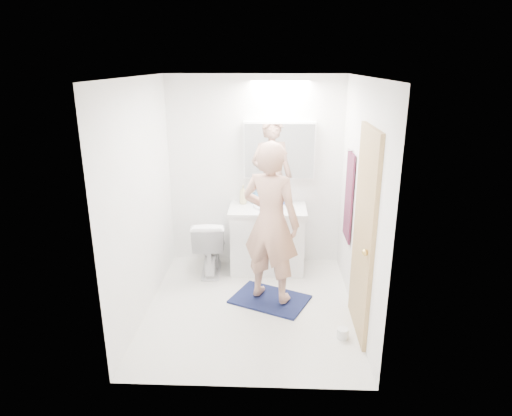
{
  "coord_description": "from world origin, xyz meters",
  "views": [
    {
      "loc": [
        0.23,
        -4.23,
        2.53
      ],
      "look_at": [
        0.05,
        0.25,
        1.05
      ],
      "focal_mm": 31.14,
      "sensor_mm": 36.0,
      "label": 1
    }
  ],
  "objects_px": {
    "medicine_cabinet": "(279,150)",
    "soap_bottle_a": "(243,194)",
    "toilet": "(210,245)",
    "person": "(271,223)",
    "toilet_paper_roll": "(343,333)",
    "soap_bottle_b": "(256,196)",
    "toothbrush_cup": "(284,201)",
    "vanity_cabinet": "(267,240)"
  },
  "relations": [
    {
      "from": "toilet",
      "to": "soap_bottle_a",
      "type": "height_order",
      "value": "soap_bottle_a"
    },
    {
      "from": "person",
      "to": "soap_bottle_b",
      "type": "bearing_deg",
      "value": -54.15
    },
    {
      "from": "soap_bottle_a",
      "to": "toothbrush_cup",
      "type": "xyz_separation_m",
      "value": [
        0.52,
        0.01,
        -0.08
      ]
    },
    {
      "from": "person",
      "to": "toilet",
      "type": "bearing_deg",
      "value": -18.14
    },
    {
      "from": "soap_bottle_b",
      "to": "toothbrush_cup",
      "type": "bearing_deg",
      "value": -3.19
    },
    {
      "from": "toilet_paper_roll",
      "to": "person",
      "type": "bearing_deg",
      "value": 135.84
    },
    {
      "from": "medicine_cabinet",
      "to": "soap_bottle_a",
      "type": "height_order",
      "value": "medicine_cabinet"
    },
    {
      "from": "vanity_cabinet",
      "to": "soap_bottle_a",
      "type": "distance_m",
      "value": 0.65
    },
    {
      "from": "toilet_paper_roll",
      "to": "toothbrush_cup",
      "type": "bearing_deg",
      "value": 108.17
    },
    {
      "from": "medicine_cabinet",
      "to": "soap_bottle_a",
      "type": "relative_size",
      "value": 3.61
    },
    {
      "from": "vanity_cabinet",
      "to": "person",
      "type": "bearing_deg",
      "value": -86.98
    },
    {
      "from": "medicine_cabinet",
      "to": "toilet",
      "type": "bearing_deg",
      "value": -159.08
    },
    {
      "from": "toilet",
      "to": "toilet_paper_roll",
      "type": "relative_size",
      "value": 6.46
    },
    {
      "from": "vanity_cabinet",
      "to": "soap_bottle_b",
      "type": "relative_size",
      "value": 4.76
    },
    {
      "from": "soap_bottle_a",
      "to": "toilet_paper_roll",
      "type": "xyz_separation_m",
      "value": [
        1.06,
        -1.65,
        -0.89
      ]
    },
    {
      "from": "person",
      "to": "toothbrush_cup",
      "type": "xyz_separation_m",
      "value": [
        0.16,
        0.98,
        -0.06
      ]
    },
    {
      "from": "medicine_cabinet",
      "to": "toilet_paper_roll",
      "type": "bearing_deg",
      "value": -70.23
    },
    {
      "from": "toilet",
      "to": "toothbrush_cup",
      "type": "xyz_separation_m",
      "value": [
        0.92,
        0.28,
        0.51
      ]
    },
    {
      "from": "toilet_paper_roll",
      "to": "soap_bottle_a",
      "type": "bearing_deg",
      "value": 122.76
    },
    {
      "from": "medicine_cabinet",
      "to": "toilet_paper_roll",
      "type": "height_order",
      "value": "medicine_cabinet"
    },
    {
      "from": "soap_bottle_a",
      "to": "soap_bottle_b",
      "type": "xyz_separation_m",
      "value": [
        0.16,
        0.03,
        -0.03
      ]
    },
    {
      "from": "soap_bottle_a",
      "to": "soap_bottle_b",
      "type": "relative_size",
      "value": 1.29
    },
    {
      "from": "person",
      "to": "soap_bottle_a",
      "type": "distance_m",
      "value": 1.03
    },
    {
      "from": "toilet",
      "to": "soap_bottle_b",
      "type": "height_order",
      "value": "soap_bottle_b"
    },
    {
      "from": "toilet",
      "to": "toothbrush_cup",
      "type": "distance_m",
      "value": 1.09
    },
    {
      "from": "person",
      "to": "toothbrush_cup",
      "type": "relative_size",
      "value": 19.75
    },
    {
      "from": "soap_bottle_b",
      "to": "toothbrush_cup",
      "type": "relative_size",
      "value": 2.14
    },
    {
      "from": "toothbrush_cup",
      "to": "soap_bottle_a",
      "type": "bearing_deg",
      "value": -178.89
    },
    {
      "from": "toothbrush_cup",
      "to": "toilet_paper_roll",
      "type": "xyz_separation_m",
      "value": [
        0.55,
        -1.66,
        -0.81
      ]
    },
    {
      "from": "toilet_paper_roll",
      "to": "medicine_cabinet",
      "type": "bearing_deg",
      "value": 109.77
    },
    {
      "from": "person",
      "to": "toilet_paper_roll",
      "type": "xyz_separation_m",
      "value": [
        0.71,
        -0.69,
        -0.87
      ]
    },
    {
      "from": "vanity_cabinet",
      "to": "soap_bottle_b",
      "type": "height_order",
      "value": "soap_bottle_b"
    },
    {
      "from": "person",
      "to": "soap_bottle_a",
      "type": "bearing_deg",
      "value": -45.15
    },
    {
      "from": "toilet_paper_roll",
      "to": "soap_bottle_b",
      "type": "bearing_deg",
      "value": 118.27
    },
    {
      "from": "toothbrush_cup",
      "to": "vanity_cabinet",
      "type": "bearing_deg",
      "value": -141.8
    },
    {
      "from": "person",
      "to": "toilet_paper_roll",
      "type": "height_order",
      "value": "person"
    },
    {
      "from": "toothbrush_cup",
      "to": "toilet",
      "type": "bearing_deg",
      "value": -163.36
    },
    {
      "from": "soap_bottle_b",
      "to": "toothbrush_cup",
      "type": "height_order",
      "value": "soap_bottle_b"
    },
    {
      "from": "toilet",
      "to": "soap_bottle_b",
      "type": "bearing_deg",
      "value": -156.01
    },
    {
      "from": "medicine_cabinet",
      "to": "soap_bottle_b",
      "type": "relative_size",
      "value": 4.66
    },
    {
      "from": "medicine_cabinet",
      "to": "person",
      "type": "distance_m",
      "value": 1.18
    },
    {
      "from": "medicine_cabinet",
      "to": "soap_bottle_a",
      "type": "distance_m",
      "value": 0.72
    }
  ]
}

